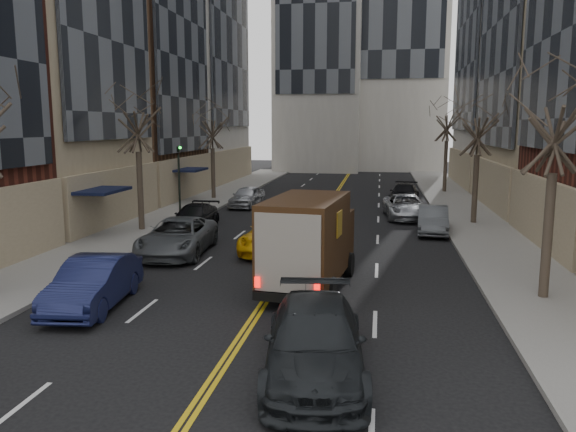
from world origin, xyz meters
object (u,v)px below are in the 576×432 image
Objects in this scene: observer_sedan at (315,341)px; pedestrian at (297,225)px; taxi at (274,236)px; ups_truck at (309,242)px.

pedestrian is at bearing 93.45° from observer_sedan.
observer_sedan is at bearing -72.78° from taxi.
observer_sedan is (0.98, -6.76, -0.83)m from ups_truck.
ups_truck reaches higher than taxi.
taxi is at bearing 119.31° from ups_truck.
ups_truck is at bearing 91.69° from observer_sedan.
ups_truck is 7.80m from pedestrian.
taxi is at bearing 98.47° from observer_sedan.
observer_sedan reaches higher than taxi.
ups_truck reaches higher than observer_sedan.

